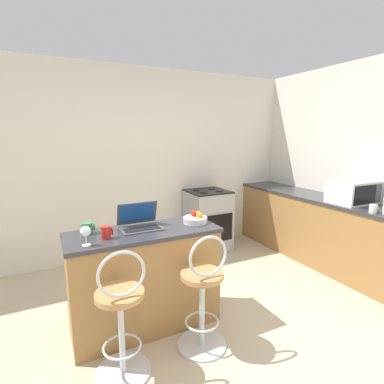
# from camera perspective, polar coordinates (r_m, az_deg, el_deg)

# --- Properties ---
(ground_plane) EXTENTS (20.00, 20.00, 0.00)m
(ground_plane) POSITION_cam_1_polar(r_m,az_deg,el_deg) (2.69, 4.80, -28.37)
(ground_plane) COLOR #BCAD8E
(wall_back) EXTENTS (12.00, 0.06, 2.60)m
(wall_back) POSITION_cam_1_polar(r_m,az_deg,el_deg) (4.23, -11.28, 5.24)
(wall_back) COLOR silver
(wall_back) RESTS_ON ground_plane
(breakfast_bar) EXTENTS (1.29, 0.52, 0.90)m
(breakfast_bar) POSITION_cam_1_polar(r_m,az_deg,el_deg) (2.78, -8.96, -16.03)
(breakfast_bar) COLOR #9E703D
(breakfast_bar) RESTS_ON ground_plane
(counter_right) EXTENTS (0.59, 2.80, 0.90)m
(counter_right) POSITION_cam_1_polar(r_m,az_deg,el_deg) (4.38, 23.45, -6.64)
(counter_right) COLOR #9E703D
(counter_right) RESTS_ON ground_plane
(bar_stool_near) EXTENTS (0.40, 0.40, 0.97)m
(bar_stool_near) POSITION_cam_1_polar(r_m,az_deg,el_deg) (2.31, -13.31, -22.35)
(bar_stool_near) COLOR silver
(bar_stool_near) RESTS_ON ground_plane
(bar_stool_far) EXTENTS (0.40, 0.40, 0.97)m
(bar_stool_far) POSITION_cam_1_polar(r_m,az_deg,el_deg) (2.50, 2.12, -19.21)
(bar_stool_far) COLOR silver
(bar_stool_far) RESTS_ON ground_plane
(laptop) EXTENTS (0.36, 0.27, 0.22)m
(laptop) POSITION_cam_1_polar(r_m,az_deg,el_deg) (2.67, -9.93, -5.58)
(laptop) COLOR #47474C
(laptop) RESTS_ON breakfast_bar
(microwave) EXTENTS (0.52, 0.38, 0.27)m
(microwave) POSITION_cam_1_polar(r_m,az_deg,el_deg) (4.04, 28.31, 0.04)
(microwave) COLOR white
(microwave) RESTS_ON counter_right
(stove_range) EXTENTS (0.58, 0.57, 0.90)m
(stove_range) POSITION_cam_1_polar(r_m,az_deg,el_deg) (4.48, 3.00, -5.38)
(stove_range) COLOR #9EA3A8
(stove_range) RESTS_ON ground_plane
(mug_white) EXTENTS (0.09, 0.07, 0.09)m
(mug_white) POSITION_cam_1_polar(r_m,az_deg,el_deg) (3.65, 31.26, -2.73)
(mug_white) COLOR white
(mug_white) RESTS_ON counter_right
(mug_green) EXTENTS (0.11, 0.09, 0.09)m
(mug_green) POSITION_cam_1_polar(r_m,az_deg,el_deg) (2.63, -19.30, -6.53)
(mug_green) COLOR #338447
(mug_green) RESTS_ON breakfast_bar
(fruit_bowl) EXTENTS (0.22, 0.22, 0.11)m
(fruit_bowl) POSITION_cam_1_polar(r_m,az_deg,el_deg) (2.79, 0.69, -5.10)
(fruit_bowl) COLOR silver
(fruit_bowl) RESTS_ON breakfast_bar
(mug_red) EXTENTS (0.09, 0.07, 0.10)m
(mug_red) POSITION_cam_1_polar(r_m,az_deg,el_deg) (2.47, -15.99, -7.38)
(mug_red) COLOR red
(mug_red) RESTS_ON breakfast_bar
(wine_glass_short) EXTENTS (0.08, 0.08, 0.15)m
(wine_glass_short) POSITION_cam_1_polar(r_m,az_deg,el_deg) (2.34, -19.62, -7.18)
(wine_glass_short) COLOR silver
(wine_glass_short) RESTS_ON breakfast_bar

